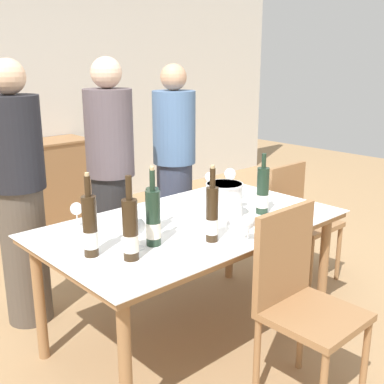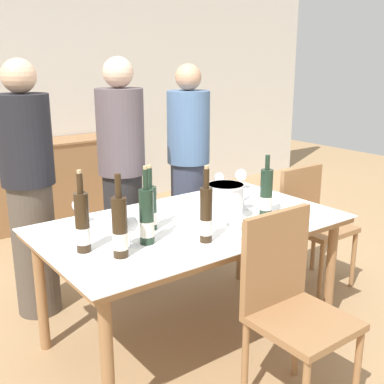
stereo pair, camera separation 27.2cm
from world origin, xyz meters
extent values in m
plane|color=#A37F56|center=(0.00, 0.00, 0.00)|extent=(12.00, 12.00, 0.00)
cube|color=silver|center=(0.00, 2.88, 1.40)|extent=(8.00, 0.10, 2.80)
cube|color=#996B42|center=(0.02, 2.59, 0.41)|extent=(1.53, 0.44, 0.82)
cube|color=#996B42|center=(0.02, 2.59, 0.83)|extent=(1.57, 0.46, 0.02)
cylinder|color=#996B42|center=(-0.77, -0.41, 0.35)|extent=(0.06, 0.06, 0.70)
cylinder|color=#996B42|center=(0.77, -0.41, 0.35)|extent=(0.06, 0.06, 0.70)
cylinder|color=#996B42|center=(-0.77, 0.41, 0.35)|extent=(0.06, 0.06, 0.70)
cylinder|color=#996B42|center=(0.77, 0.41, 0.35)|extent=(0.06, 0.06, 0.70)
cube|color=#996B42|center=(0.00, 0.00, 0.71)|extent=(1.70, 0.98, 0.04)
cube|color=white|center=(0.00, 0.00, 0.74)|extent=(1.73, 1.01, 0.01)
cylinder|color=white|center=(0.19, -0.08, 0.84)|extent=(0.21, 0.21, 0.21)
cylinder|color=white|center=(0.19, -0.08, 0.94)|extent=(0.22, 0.22, 0.01)
cylinder|color=#332314|center=(-0.12, -0.28, 0.88)|extent=(0.06, 0.06, 0.29)
cylinder|color=white|center=(-0.12, -0.28, 0.82)|extent=(0.06, 0.06, 0.08)
cylinder|color=#332314|center=(-0.12, -0.28, 1.07)|extent=(0.03, 0.03, 0.10)
cylinder|color=tan|center=(-0.12, -0.28, 1.13)|extent=(0.02, 0.02, 0.02)
cylinder|color=#1E3323|center=(-0.26, 0.04, 0.86)|extent=(0.07, 0.07, 0.24)
cylinder|color=white|center=(-0.26, 0.04, 0.81)|extent=(0.07, 0.07, 0.07)
cylinder|color=#1E3323|center=(-0.26, 0.04, 1.03)|extent=(0.03, 0.03, 0.10)
cylinder|color=tan|center=(-0.26, 0.04, 1.09)|extent=(0.02, 0.02, 0.02)
cylinder|color=#332314|center=(-0.57, -0.19, 0.88)|extent=(0.07, 0.07, 0.29)
cylinder|color=silver|center=(-0.57, -0.19, 0.82)|extent=(0.07, 0.07, 0.08)
cylinder|color=#332314|center=(-0.57, -0.19, 1.09)|extent=(0.03, 0.03, 0.11)
cylinder|color=#1E3323|center=(0.42, -0.17, 0.88)|extent=(0.07, 0.07, 0.28)
cylinder|color=silver|center=(0.42, -0.17, 0.82)|extent=(0.07, 0.07, 0.08)
cylinder|color=#1E3323|center=(0.42, -0.17, 1.06)|extent=(0.03, 0.03, 0.09)
cylinder|color=#332314|center=(-0.68, -0.03, 0.89)|extent=(0.07, 0.07, 0.30)
cylinder|color=white|center=(-0.68, -0.03, 0.82)|extent=(0.07, 0.07, 0.08)
cylinder|color=#332314|center=(-0.68, -0.03, 1.08)|extent=(0.03, 0.03, 0.10)
cylinder|color=tan|center=(-0.68, -0.03, 1.14)|extent=(0.02, 0.02, 0.02)
cylinder|color=#1E3323|center=(-0.38, -0.12, 0.88)|extent=(0.07, 0.07, 0.28)
cylinder|color=silver|center=(-0.38, -0.12, 0.82)|extent=(0.08, 0.08, 0.08)
cylinder|color=#1E3323|center=(-0.38, -0.12, 1.07)|extent=(0.03, 0.03, 0.10)
cylinder|color=tan|center=(-0.38, -0.12, 1.13)|extent=(0.02, 0.02, 0.02)
cylinder|color=white|center=(0.01, -0.42, 0.74)|extent=(0.07, 0.07, 0.00)
cylinder|color=white|center=(0.01, -0.42, 0.78)|extent=(0.01, 0.01, 0.08)
sphere|color=white|center=(0.01, -0.42, 0.85)|extent=(0.08, 0.08, 0.08)
cylinder|color=white|center=(-0.53, 0.36, 0.74)|extent=(0.07, 0.07, 0.00)
cylinder|color=white|center=(-0.53, 0.36, 0.78)|extent=(0.01, 0.01, 0.08)
sphere|color=white|center=(-0.53, 0.36, 0.85)|extent=(0.07, 0.07, 0.07)
cylinder|color=white|center=(-0.47, -0.11, 0.74)|extent=(0.07, 0.07, 0.00)
cylinder|color=white|center=(-0.47, -0.11, 0.78)|extent=(0.01, 0.01, 0.08)
sphere|color=white|center=(-0.47, -0.11, 0.86)|extent=(0.09, 0.09, 0.09)
cylinder|color=white|center=(0.71, 0.36, 0.74)|extent=(0.06, 0.06, 0.00)
cylinder|color=white|center=(0.71, 0.36, 0.78)|extent=(0.01, 0.01, 0.07)
sphere|color=white|center=(0.71, 0.36, 0.84)|extent=(0.09, 0.09, 0.09)
cylinder|color=white|center=(0.54, 0.40, 0.74)|extent=(0.06, 0.06, 0.00)
cylinder|color=white|center=(0.54, 0.40, 0.78)|extent=(0.01, 0.01, 0.08)
sphere|color=white|center=(0.54, 0.40, 0.84)|extent=(0.07, 0.07, 0.07)
cylinder|color=white|center=(0.41, 0.01, 0.74)|extent=(0.06, 0.06, 0.00)
cylinder|color=white|center=(0.41, 0.01, 0.77)|extent=(0.01, 0.01, 0.06)
sphere|color=white|center=(0.41, 0.01, 0.83)|extent=(0.08, 0.08, 0.08)
cylinder|color=#996B42|center=(0.22, -1.01, 0.23)|extent=(0.03, 0.03, 0.45)
cylinder|color=#996B42|center=(-0.15, -0.64, 0.23)|extent=(0.03, 0.03, 0.45)
cylinder|color=#996B42|center=(0.22, -0.64, 0.23)|extent=(0.03, 0.03, 0.45)
cube|color=#996B42|center=(0.03, -0.82, 0.47)|extent=(0.42, 0.42, 0.04)
cube|color=#996B42|center=(0.03, -0.63, 0.72)|extent=(0.42, 0.04, 0.47)
cylinder|color=#996B42|center=(0.98, -0.18, 0.22)|extent=(0.03, 0.03, 0.43)
cylinder|color=#996B42|center=(1.35, -0.18, 0.22)|extent=(0.03, 0.03, 0.43)
cylinder|color=#996B42|center=(0.98, 0.18, 0.22)|extent=(0.03, 0.03, 0.43)
cylinder|color=#996B42|center=(1.35, 0.18, 0.22)|extent=(0.03, 0.03, 0.43)
cube|color=#996B42|center=(1.16, 0.00, 0.45)|extent=(0.42, 0.42, 0.04)
cube|color=#996B42|center=(1.16, 0.19, 0.67)|extent=(0.42, 0.04, 0.40)
cylinder|color=#51473D|center=(-0.64, 0.86, 0.44)|extent=(0.28, 0.28, 0.88)
cylinder|color=black|center=(-0.64, 0.86, 1.16)|extent=(0.33, 0.33, 0.56)
sphere|color=#DBAD89|center=(-0.64, 0.86, 1.55)|extent=(0.21, 0.21, 0.21)
cylinder|color=#262628|center=(0.02, 0.85, 0.43)|extent=(0.28, 0.28, 0.86)
cylinder|color=#594C51|center=(0.02, 0.85, 1.16)|extent=(0.33, 0.33, 0.59)
sphere|color=beige|center=(0.02, 0.85, 1.56)|extent=(0.21, 0.21, 0.21)
cylinder|color=#383F56|center=(0.62, 0.87, 0.43)|extent=(0.28, 0.28, 0.86)
cylinder|color=#4C6B93|center=(0.62, 0.87, 1.13)|extent=(0.33, 0.33, 0.55)
sphere|color=tan|center=(0.62, 0.87, 1.51)|extent=(0.20, 0.20, 0.20)
camera|label=1|loc=(-1.77, -1.92, 1.66)|focal=45.00mm
camera|label=2|loc=(-1.57, -2.10, 1.66)|focal=45.00mm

